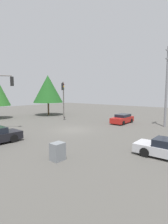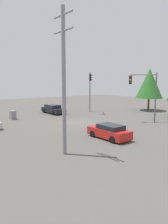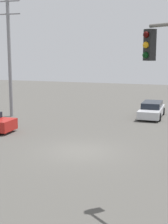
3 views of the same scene
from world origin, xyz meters
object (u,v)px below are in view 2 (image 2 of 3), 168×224
at_px(sedan_dark, 53,109).
at_px(traffic_signal_cross, 145,89).
at_px(electrical_cabinet, 13,115).
at_px(sedan_red, 109,132).
at_px(traffic_signal_main, 90,85).

relative_size(sedan_dark, traffic_signal_cross, 0.77).
xyz_separation_m(traffic_signal_cross, electrical_cabinet, (-12.20, -12.22, -3.59)).
relative_size(sedan_dark, sedan_red, 1.15).
bearing_deg(sedan_red, electrical_cabinet, 102.04).
bearing_deg(sedan_red, sedan_dark, 77.36).
distance_m(sedan_red, electrical_cabinet, 15.52).
distance_m(sedan_dark, sedan_red, 16.81).
bearing_deg(electrical_cabinet, traffic_signal_cross, 45.04).
bearing_deg(sedan_dark, traffic_signal_cross, 111.55).
relative_size(sedan_dark, traffic_signal_main, 0.73).
relative_size(sedan_dark, electrical_cabinet, 4.11).
height_order(sedan_red, traffic_signal_main, traffic_signal_main).
distance_m(sedan_red, traffic_signal_main, 16.58).
bearing_deg(traffic_signal_cross, sedan_dark, -22.09).
height_order(traffic_signal_cross, electrical_cabinet, traffic_signal_cross).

